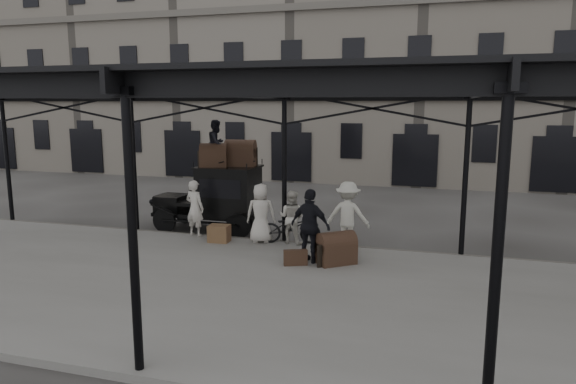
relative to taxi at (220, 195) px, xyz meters
name	(u,v)px	position (x,y,z in m)	size (l,w,h in m)	color
ground	(263,265)	(2.54, -3.11, -1.20)	(120.00, 120.00, 0.00)	#383533
platform	(233,289)	(2.54, -5.11, -1.13)	(28.00, 8.00, 0.15)	slate
canopy	(235,84)	(2.54, -4.83, 3.39)	(22.50, 9.00, 4.74)	black
building_frontage	(365,54)	(2.54, 14.89, 5.80)	(64.00, 8.00, 14.00)	slate
taxi	(220,195)	(0.00, 0.00, 0.00)	(3.65, 1.55, 2.18)	black
porter_left	(195,208)	(-0.27, -1.31, -0.19)	(0.63, 0.42, 1.74)	beige
porter_midleft	(291,217)	(2.82, -1.31, -0.27)	(0.76, 0.59, 1.56)	beige
porter_centre	(261,213)	(1.92, -1.45, -0.18)	(0.85, 0.56, 1.75)	beige
porter_official	(310,226)	(3.78, -2.92, -0.10)	(1.12, 0.47, 1.91)	black
porter_right	(348,215)	(4.47, -1.31, -0.11)	(1.22, 0.70, 1.89)	beige
bicycle	(290,228)	(2.78, -1.31, -0.59)	(0.61, 1.76, 0.93)	black
porter_roof	(217,143)	(-0.03, -0.10, 1.72)	(0.72, 0.56, 1.49)	black
steamer_trunk_roof_near	(214,157)	(-0.08, -0.25, 1.29)	(0.86, 0.52, 0.63)	#3F2B1D
steamer_trunk_roof_far	(241,155)	(0.67, 0.20, 1.33)	(0.97, 0.59, 0.71)	#3F2B1D
steamer_trunk_platform	(336,250)	(4.44, -2.86, -0.71)	(0.94, 0.58, 0.69)	#3F2B1D
wicker_hamper	(219,233)	(0.72, -1.76, -0.80)	(0.60, 0.45, 0.50)	brown
suitcase_upright	(350,240)	(4.55, -1.31, -0.83)	(0.15, 0.60, 0.45)	#3F2B1D
suitcase_flat	(296,258)	(3.49, -3.30, -0.85)	(0.60, 0.15, 0.40)	#3F2B1D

